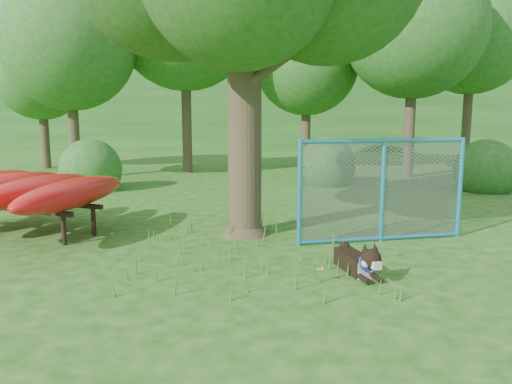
{
  "coord_description": "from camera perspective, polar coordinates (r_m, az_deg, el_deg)",
  "views": [
    {
      "loc": [
        0.64,
        -6.71,
        2.28
      ],
      "look_at": [
        0.2,
        1.2,
        1.0
      ],
      "focal_mm": 35.0,
      "sensor_mm": 36.0,
      "label": 1
    }
  ],
  "objects": [
    {
      "name": "ground",
      "position": [
        7.11,
        -2.17,
        -9.52
      ],
      "size": [
        80.0,
        80.0,
        0.0
      ],
      "primitive_type": "plane",
      "color": "#1D5410",
      "rests_on": "ground"
    },
    {
      "name": "wooden_post",
      "position": [
        9.46,
        -1.86,
        -0.08
      ],
      "size": [
        0.39,
        0.16,
        1.43
      ],
      "rotation": [
        0.0,
        0.0,
        0.23
      ],
      "color": "#716454",
      "rests_on": "ground"
    },
    {
      "name": "kayak_rack",
      "position": [
        10.36,
        -25.27,
        0.29
      ],
      "size": [
        3.82,
        4.13,
        1.1
      ],
      "rotation": [
        0.0,
        0.0,
        -0.36
      ],
      "color": "black",
      "rests_on": "ground"
    },
    {
      "name": "husky_dog",
      "position": [
        7.25,
        11.73,
        -7.78
      ],
      "size": [
        0.58,
        1.19,
        0.54
      ],
      "rotation": [
        0.0,
        0.0,
        0.32
      ],
      "color": "black",
      "rests_on": "ground"
    },
    {
      "name": "fence_section",
      "position": [
        9.03,
        14.27,
        0.19
      ],
      "size": [
        3.03,
        0.89,
        3.04
      ],
      "rotation": [
        0.0,
        0.0,
        0.26
      ],
      "color": "#2993C3",
      "rests_on": "ground"
    },
    {
      "name": "wildflower_clump",
      "position": [
        6.83,
        7.39,
        -8.87
      ],
      "size": [
        0.1,
        0.09,
        0.21
      ],
      "rotation": [
        0.0,
        0.0,
        0.41
      ],
      "color": "#4B7C28",
      "rests_on": "ground"
    },
    {
      "name": "bg_tree_a",
      "position": [
        18.3,
        -20.6,
        15.53
      ],
      "size": [
        4.4,
        4.4,
        6.7
      ],
      "color": "#3E3221",
      "rests_on": "ground"
    },
    {
      "name": "bg_tree_b",
      "position": [
        19.35,
        -8.17,
        19.0
      ],
      "size": [
        5.2,
        5.2,
        8.22
      ],
      "color": "#3E3221",
      "rests_on": "ground"
    },
    {
      "name": "bg_tree_c",
      "position": [
        19.81,
        5.83,
        14.42
      ],
      "size": [
        4.0,
        4.0,
        6.12
      ],
      "color": "#3E3221",
      "rests_on": "ground"
    },
    {
      "name": "bg_tree_d",
      "position": [
        18.45,
        17.64,
        17.5
      ],
      "size": [
        4.8,
        4.8,
        7.5
      ],
      "color": "#3E3221",
      "rests_on": "ground"
    },
    {
      "name": "bg_tree_e",
      "position": [
        22.18,
        23.49,
        16.09
      ],
      "size": [
        4.6,
        4.6,
        7.55
      ],
      "color": "#3E3221",
      "rests_on": "ground"
    },
    {
      "name": "bg_tree_f",
      "position": [
        21.99,
        -23.4,
        12.22
      ],
      "size": [
        3.6,
        3.6,
        5.55
      ],
      "color": "#3E3221",
      "rests_on": "ground"
    },
    {
      "name": "shrub_left",
      "position": [
        15.46,
        -18.27,
        0.23
      ],
      "size": [
        1.8,
        1.8,
        1.8
      ],
      "primitive_type": "sphere",
      "color": "#23601F",
      "rests_on": "ground"
    },
    {
      "name": "shrub_right",
      "position": [
        16.0,
        24.62,
        0.14
      ],
      "size": [
        1.8,
        1.8,
        1.8
      ],
      "primitive_type": "sphere",
      "color": "#23601F",
      "rests_on": "ground"
    },
    {
      "name": "shrub_mid",
      "position": [
        15.93,
        8.04,
        0.86
      ],
      "size": [
        1.8,
        1.8,
        1.8
      ],
      "primitive_type": "sphere",
      "color": "#23601F",
      "rests_on": "ground"
    },
    {
      "name": "wooded_hillside",
      "position": [
        34.72,
        2.15,
        10.35
      ],
      "size": [
        80.0,
        12.0,
        6.0
      ],
      "primitive_type": "cube",
      "color": "#23601F",
      "rests_on": "ground"
    }
  ]
}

